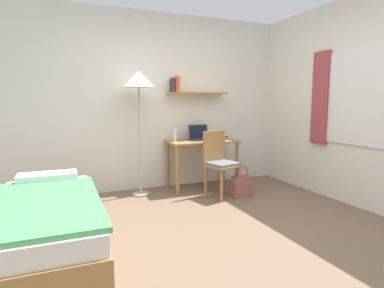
{
  "coord_description": "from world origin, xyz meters",
  "views": [
    {
      "loc": [
        -1.37,
        -2.62,
        1.3
      ],
      "look_at": [
        -0.06,
        0.51,
        0.85
      ],
      "focal_mm": 29.8,
      "sensor_mm": 36.0,
      "label": 1
    }
  ],
  "objects_px": {
    "handbag": "(242,185)",
    "bed": "(47,224)",
    "standing_lamp": "(139,85)",
    "laptop": "(200,136)",
    "desk_chair": "(220,161)",
    "book_stack": "(221,137)",
    "water_bottle": "(175,135)",
    "desk": "(202,150)"
  },
  "relations": [
    {
      "from": "book_stack",
      "to": "desk",
      "type": "bearing_deg",
      "value": -172.64
    },
    {
      "from": "laptop",
      "to": "book_stack",
      "type": "relative_size",
      "value": 1.53
    },
    {
      "from": "bed",
      "to": "desk_chair",
      "type": "xyz_separation_m",
      "value": [
        2.16,
        0.88,
        0.26
      ]
    },
    {
      "from": "desk",
      "to": "standing_lamp",
      "type": "xyz_separation_m",
      "value": [
        -0.95,
        -0.02,
        0.94
      ]
    },
    {
      "from": "water_bottle",
      "to": "book_stack",
      "type": "distance_m",
      "value": 0.76
    },
    {
      "from": "laptop",
      "to": "water_bottle",
      "type": "bearing_deg",
      "value": -174.88
    },
    {
      "from": "book_stack",
      "to": "handbag",
      "type": "bearing_deg",
      "value": -91.46
    },
    {
      "from": "bed",
      "to": "laptop",
      "type": "distance_m",
      "value": 2.61
    },
    {
      "from": "desk_chair",
      "to": "standing_lamp",
      "type": "xyz_separation_m",
      "value": [
        -1.0,
        0.47,
        1.03
      ]
    },
    {
      "from": "handbag",
      "to": "bed",
      "type": "bearing_deg",
      "value": -163.06
    },
    {
      "from": "desk_chair",
      "to": "handbag",
      "type": "xyz_separation_m",
      "value": [
        0.28,
        -0.14,
        -0.34
      ]
    },
    {
      "from": "standing_lamp",
      "to": "handbag",
      "type": "distance_m",
      "value": 1.97
    },
    {
      "from": "bed",
      "to": "water_bottle",
      "type": "relative_size",
      "value": 9.42
    },
    {
      "from": "laptop",
      "to": "handbag",
      "type": "bearing_deg",
      "value": -65.14
    },
    {
      "from": "water_bottle",
      "to": "handbag",
      "type": "height_order",
      "value": "water_bottle"
    },
    {
      "from": "bed",
      "to": "water_bottle",
      "type": "height_order",
      "value": "water_bottle"
    },
    {
      "from": "bed",
      "to": "laptop",
      "type": "bearing_deg",
      "value": 34.45
    },
    {
      "from": "desk_chair",
      "to": "laptop",
      "type": "distance_m",
      "value": 0.64
    },
    {
      "from": "desk_chair",
      "to": "handbag",
      "type": "relative_size",
      "value": 2.1
    },
    {
      "from": "desk",
      "to": "book_stack",
      "type": "xyz_separation_m",
      "value": [
        0.34,
        0.04,
        0.17
      ]
    },
    {
      "from": "desk_chair",
      "to": "book_stack",
      "type": "bearing_deg",
      "value": 61.15
    },
    {
      "from": "desk",
      "to": "desk_chair",
      "type": "distance_m",
      "value": 0.5
    },
    {
      "from": "standing_lamp",
      "to": "laptop",
      "type": "bearing_deg",
      "value": 5.92
    },
    {
      "from": "bed",
      "to": "book_stack",
      "type": "height_order",
      "value": "book_stack"
    },
    {
      "from": "desk",
      "to": "standing_lamp",
      "type": "relative_size",
      "value": 0.61
    },
    {
      "from": "laptop",
      "to": "book_stack",
      "type": "bearing_deg",
      "value": -5.92
    },
    {
      "from": "desk_chair",
      "to": "book_stack",
      "type": "height_order",
      "value": "desk_chair"
    },
    {
      "from": "bed",
      "to": "desk",
      "type": "distance_m",
      "value": 2.54
    },
    {
      "from": "bed",
      "to": "handbag",
      "type": "distance_m",
      "value": 2.55
    },
    {
      "from": "desk_chair",
      "to": "laptop",
      "type": "relative_size",
      "value": 2.83
    },
    {
      "from": "standing_lamp",
      "to": "laptop",
      "type": "relative_size",
      "value": 5.36
    },
    {
      "from": "standing_lamp",
      "to": "handbag",
      "type": "xyz_separation_m",
      "value": [
        1.27,
        -0.61,
        -1.38
      ]
    },
    {
      "from": "bed",
      "to": "desk_chair",
      "type": "height_order",
      "value": "desk_chair"
    },
    {
      "from": "water_bottle",
      "to": "book_stack",
      "type": "xyz_separation_m",
      "value": [
        0.76,
        0.0,
        -0.07
      ]
    },
    {
      "from": "desk_chair",
      "to": "laptop",
      "type": "bearing_deg",
      "value": 94.99
    },
    {
      "from": "water_bottle",
      "to": "book_stack",
      "type": "height_order",
      "value": "water_bottle"
    },
    {
      "from": "laptop",
      "to": "handbag",
      "type": "relative_size",
      "value": 0.74
    },
    {
      "from": "water_bottle",
      "to": "handbag",
      "type": "distance_m",
      "value": 1.2
    },
    {
      "from": "water_bottle",
      "to": "book_stack",
      "type": "relative_size",
      "value": 0.96
    },
    {
      "from": "desk_chair",
      "to": "standing_lamp",
      "type": "distance_m",
      "value": 1.51
    },
    {
      "from": "water_bottle",
      "to": "bed",
      "type": "bearing_deg",
      "value": -140.29
    },
    {
      "from": "desk_chair",
      "to": "standing_lamp",
      "type": "height_order",
      "value": "standing_lamp"
    }
  ]
}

